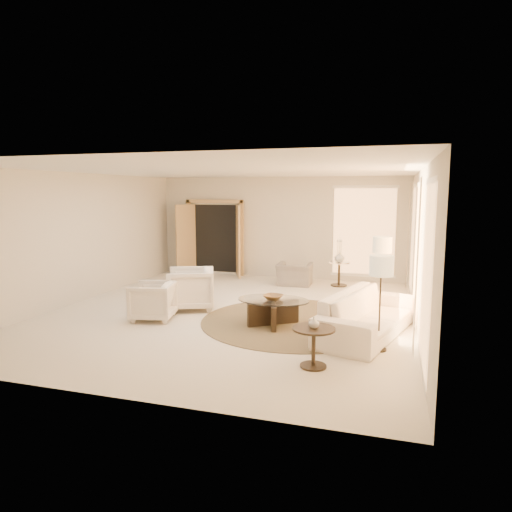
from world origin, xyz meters
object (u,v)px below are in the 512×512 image
(floor_lamp_far, at_px, (381,270))
(side_vase, at_px, (339,257))
(end_vase, at_px, (314,323))
(sofa, at_px, (368,314))
(side_table, at_px, (339,271))
(floor_lamp_near, at_px, (382,248))
(bowl, at_px, (273,297))
(armchair_left, at_px, (191,287))
(end_table, at_px, (314,340))
(armchair_right, at_px, (153,299))
(accent_chair, at_px, (295,271))
(coffee_table, at_px, (273,309))

(floor_lamp_far, xyz_separation_m, side_vase, (-1.14, 4.67, -0.49))
(end_vase, bearing_deg, sofa, 69.29)
(side_table, distance_m, floor_lamp_near, 2.84)
(side_table, relative_size, bowl, 1.82)
(armchair_left, bearing_deg, side_vase, 118.01)
(side_table, xyz_separation_m, side_vase, (0.00, 0.00, 0.37))
(floor_lamp_far, bearing_deg, end_table, -130.97)
(sofa, height_order, bowl, sofa)
(floor_lamp_far, distance_m, end_vase, 1.41)
(sofa, distance_m, bowl, 1.68)
(sofa, xyz_separation_m, bowl, (-1.66, 0.11, 0.15))
(side_table, distance_m, floor_lamp_far, 4.88)
(armchair_left, distance_m, end_vase, 3.81)
(floor_lamp_near, relative_size, side_vase, 5.77)
(armchair_right, relative_size, end_vase, 5.07)
(accent_chair, height_order, bowl, accent_chair)
(armchair_right, height_order, end_table, armchair_right)
(coffee_table, bearing_deg, floor_lamp_near, 37.51)
(sofa, height_order, end_vase, sofa)
(side_vase, bearing_deg, end_vase, -86.85)
(floor_lamp_far, relative_size, end_vase, 9.47)
(end_table, relative_size, side_table, 0.94)
(sofa, distance_m, accent_chair, 4.25)
(side_table, height_order, end_vase, end_vase)
(end_vase, distance_m, side_vase, 5.63)
(sofa, bearing_deg, side_vase, 29.41)
(armchair_right, relative_size, side_table, 1.25)
(floor_lamp_far, relative_size, bowl, 4.25)
(armchair_left, bearing_deg, coffee_table, 49.21)
(end_table, bearing_deg, sofa, 69.29)
(coffee_table, xyz_separation_m, floor_lamp_far, (1.87, -0.81, 0.94))
(end_table, bearing_deg, armchair_left, 140.90)
(end_vase, bearing_deg, armchair_right, 155.99)
(coffee_table, distance_m, end_table, 2.05)
(sofa, relative_size, armchair_left, 2.67)
(bowl, bearing_deg, side_table, 79.33)
(side_vase, bearing_deg, bowl, -100.67)
(accent_chair, distance_m, side_table, 1.13)
(accent_chair, relative_size, bowl, 2.56)
(armchair_right, xyz_separation_m, side_table, (2.99, 4.15, -0.01))
(end_table, relative_size, bowl, 1.72)
(armchair_right, distance_m, side_vase, 5.13)
(sofa, xyz_separation_m, armchair_left, (-3.58, 0.74, 0.10))
(side_vase, bearing_deg, sofa, -76.68)
(end_vase, bearing_deg, bowl, 120.31)
(armchair_right, height_order, bowl, armchair_right)
(armchair_right, xyz_separation_m, floor_lamp_near, (4.09, 1.70, 0.91))
(bowl, height_order, end_vase, end_vase)
(armchair_right, relative_size, floor_lamp_near, 0.51)
(side_table, bearing_deg, bowl, -100.67)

